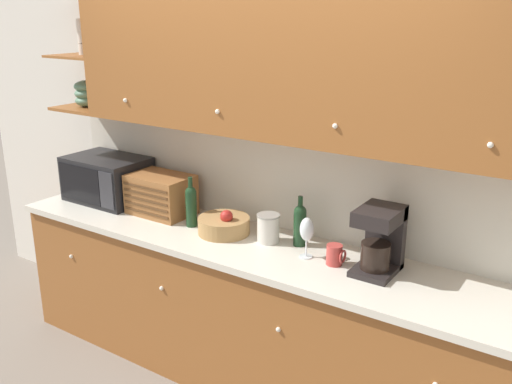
{
  "coord_description": "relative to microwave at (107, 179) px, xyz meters",
  "views": [
    {
      "loc": [
        1.74,
        -2.8,
        2.21
      ],
      "look_at": [
        0.0,
        -0.21,
        1.2
      ],
      "focal_mm": 40.0,
      "sensor_mm": 36.0,
      "label": 1
    }
  ],
  "objects": [
    {
      "name": "ground_plane",
      "position": [
        1.24,
        0.22,
        -1.07
      ],
      "size": [
        24.0,
        24.0,
        0.0
      ],
      "primitive_type": "plane",
      "color": "slate"
    },
    {
      "name": "mug",
      "position": [
        1.8,
        -0.07,
        -0.1
      ],
      "size": [
        0.1,
        0.09,
        0.11
      ],
      "color": "#B73D38",
      "rests_on": "counter_unit"
    },
    {
      "name": "wine_glass",
      "position": [
        1.63,
        -0.07,
        -0.0
      ],
      "size": [
        0.08,
        0.08,
        0.23
      ],
      "color": "silver",
      "rests_on": "counter_unit"
    },
    {
      "name": "microwave",
      "position": [
        0.0,
        0.0,
        0.0
      ],
      "size": [
        0.56,
        0.39,
        0.31
      ],
      "color": "black",
      "rests_on": "counter_unit"
    },
    {
      "name": "coffee_maker",
      "position": [
        2.01,
        -0.01,
        0.02
      ],
      "size": [
        0.2,
        0.27,
        0.35
      ],
      "color": "black",
      "rests_on": "counter_unit"
    },
    {
      "name": "bread_box",
      "position": [
        0.5,
        0.0,
        -0.02
      ],
      "size": [
        0.41,
        0.29,
        0.26
      ],
      "color": "#996033",
      "rests_on": "counter_unit"
    },
    {
      "name": "upper_cabinets",
      "position": [
        1.41,
        0.04,
        0.84
      ],
      "size": [
        3.24,
        0.39,
        0.75
      ],
      "color": "#935628",
      "rests_on": "backsplash_panel"
    },
    {
      "name": "second_wine_bottle",
      "position": [
        1.51,
        0.05,
        -0.02
      ],
      "size": [
        0.07,
        0.07,
        0.29
      ],
      "color": "#19381E",
      "rests_on": "counter_unit"
    },
    {
      "name": "storage_canister",
      "position": [
        1.34,
        -0.01,
        -0.07
      ],
      "size": [
        0.13,
        0.13,
        0.17
      ],
      "color": "silver",
      "rests_on": "counter_unit"
    },
    {
      "name": "fruit_basket",
      "position": [
        1.05,
        -0.05,
        -0.1
      ],
      "size": [
        0.31,
        0.31,
        0.16
      ],
      "color": "#A87F4C",
      "rests_on": "counter_unit"
    },
    {
      "name": "wall_back",
      "position": [
        1.24,
        0.25,
        0.23
      ],
      "size": [
        5.64,
        0.06,
        2.6
      ],
      "color": "silver",
      "rests_on": "ground_plane"
    },
    {
      "name": "wine_bottle",
      "position": [
        0.81,
        -0.06,
        -0.01
      ],
      "size": [
        0.07,
        0.07,
        0.32
      ],
      "color": "#19381E",
      "rests_on": "counter_unit"
    },
    {
      "name": "backsplash_panel",
      "position": [
        1.24,
        0.22,
        0.16
      ],
      "size": [
        3.24,
        0.01,
        0.62
      ],
      "color": "silver",
      "rests_on": "counter_unit"
    },
    {
      "name": "counter_unit",
      "position": [
        1.24,
        -0.08,
        -0.61
      ],
      "size": [
        3.26,
        0.63,
        0.92
      ],
      "color": "#935628",
      "rests_on": "ground_plane"
    }
  ]
}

